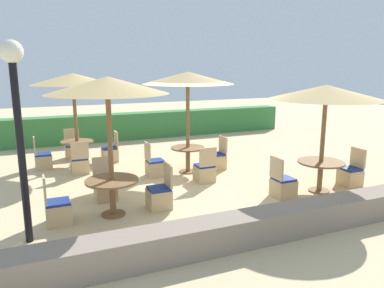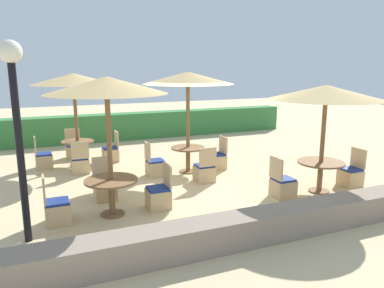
# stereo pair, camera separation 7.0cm
# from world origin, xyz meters

# --- Properties ---
(ground_plane) EXTENTS (40.00, 40.00, 0.00)m
(ground_plane) POSITION_xyz_m (0.00, 0.00, 0.00)
(ground_plane) COLOR #D1BA8C
(hedge_row) EXTENTS (13.00, 0.70, 1.04)m
(hedge_row) POSITION_xyz_m (0.00, 6.39, 0.52)
(hedge_row) COLOR #387A3D
(hedge_row) RESTS_ON ground_plane
(stone_border) EXTENTS (10.00, 0.56, 0.50)m
(stone_border) POSITION_xyz_m (0.00, -3.21, 0.25)
(stone_border) COLOR gray
(stone_border) RESTS_ON ground_plane
(lamp_post) EXTENTS (0.36, 0.36, 3.32)m
(lamp_post) POSITION_xyz_m (-3.99, -1.73, 2.35)
(lamp_post) COLOR black
(lamp_post) RESTS_ON ground_plane
(parasol_center) EXTENTS (2.45, 2.45, 2.75)m
(parasol_center) POSITION_xyz_m (0.08, 1.08, 2.58)
(parasol_center) COLOR brown
(parasol_center) RESTS_ON ground_plane
(round_table_center) EXTENTS (0.93, 0.93, 0.71)m
(round_table_center) POSITION_xyz_m (0.08, 1.08, 0.53)
(round_table_center) COLOR brown
(round_table_center) RESTS_ON ground_plane
(patio_chair_center_west) EXTENTS (0.46, 0.46, 0.93)m
(patio_chair_center_west) POSITION_xyz_m (-0.89, 1.06, 0.26)
(patio_chair_center_west) COLOR tan
(patio_chair_center_west) RESTS_ON ground_plane
(patio_chair_center_east) EXTENTS (0.46, 0.46, 0.93)m
(patio_chair_center_east) POSITION_xyz_m (0.98, 1.07, 0.26)
(patio_chair_center_east) COLOR tan
(patio_chair_center_east) RESTS_ON ground_plane
(patio_chair_center_south) EXTENTS (0.46, 0.46, 0.93)m
(patio_chair_center_south) POSITION_xyz_m (0.14, 0.10, 0.26)
(patio_chair_center_south) COLOR tan
(patio_chair_center_south) RESTS_ON ground_plane
(parasol_front_left) EXTENTS (2.30, 2.30, 2.73)m
(parasol_front_left) POSITION_xyz_m (-2.45, -1.14, 2.55)
(parasol_front_left) COLOR brown
(parasol_front_left) RESTS_ON ground_plane
(round_table_front_left) EXTENTS (1.04, 1.04, 0.74)m
(round_table_front_left) POSITION_xyz_m (-2.45, -1.14, 0.58)
(round_table_front_left) COLOR brown
(round_table_front_left) RESTS_ON ground_plane
(patio_chair_front_left_west) EXTENTS (0.46, 0.46, 0.93)m
(patio_chair_front_left_west) POSITION_xyz_m (-3.49, -1.16, 0.26)
(patio_chair_front_left_west) COLOR tan
(patio_chair_front_left_west) RESTS_ON ground_plane
(patio_chair_front_left_east) EXTENTS (0.46, 0.46, 0.93)m
(patio_chair_front_left_east) POSITION_xyz_m (-1.48, -1.15, 0.26)
(patio_chair_front_left_east) COLOR tan
(patio_chair_front_left_east) RESTS_ON ground_plane
(patio_chair_front_left_north) EXTENTS (0.46, 0.46, 0.93)m
(patio_chair_front_left_north) POSITION_xyz_m (-2.43, -0.19, 0.26)
(patio_chair_front_left_north) COLOR tan
(patio_chair_front_left_north) RESTS_ON ground_plane
(parasol_back_left) EXTENTS (2.36, 2.36, 2.70)m
(parasol_back_left) POSITION_xyz_m (-2.65, 3.05, 2.52)
(parasol_back_left) COLOR brown
(parasol_back_left) RESTS_ON ground_plane
(round_table_back_left) EXTENTS (0.95, 0.95, 0.73)m
(round_table_back_left) POSITION_xyz_m (-2.65, 3.05, 0.55)
(round_table_back_left) COLOR brown
(round_table_back_left) RESTS_ON ground_plane
(patio_chair_back_left_north) EXTENTS (0.46, 0.46, 0.93)m
(patio_chair_back_left_north) POSITION_xyz_m (-2.70, 3.95, 0.26)
(patio_chair_back_left_north) COLOR tan
(patio_chair_back_left_north) RESTS_ON ground_plane
(patio_chair_back_left_south) EXTENTS (0.46, 0.46, 0.93)m
(patio_chair_back_left_south) POSITION_xyz_m (-2.70, 2.12, 0.26)
(patio_chair_back_left_south) COLOR tan
(patio_chair_back_left_south) RESTS_ON ground_plane
(patio_chair_back_left_east) EXTENTS (0.46, 0.46, 0.93)m
(patio_chair_back_left_east) POSITION_xyz_m (-1.68, 3.09, 0.26)
(patio_chair_back_left_east) COLOR tan
(patio_chair_back_left_east) RESTS_ON ground_plane
(patio_chair_back_left_west) EXTENTS (0.46, 0.46, 0.93)m
(patio_chair_back_left_west) POSITION_xyz_m (-3.62, 3.02, 0.26)
(patio_chair_back_left_west) COLOR tan
(patio_chair_back_left_west) RESTS_ON ground_plane
(parasol_front_right) EXTENTS (2.52, 2.52, 2.49)m
(parasol_front_right) POSITION_xyz_m (2.33, -1.63, 2.32)
(parasol_front_right) COLOR brown
(parasol_front_right) RESTS_ON ground_plane
(round_table_front_right) EXTENTS (1.07, 1.07, 0.73)m
(round_table_front_right) POSITION_xyz_m (2.33, -1.63, 0.57)
(round_table_front_right) COLOR brown
(round_table_front_right) RESTS_ON ground_plane
(patio_chair_front_right_east) EXTENTS (0.46, 0.46, 0.93)m
(patio_chair_front_right_east) POSITION_xyz_m (3.34, -1.58, 0.26)
(patio_chair_front_right_east) COLOR tan
(patio_chair_front_right_east) RESTS_ON ground_plane
(patio_chair_front_right_west) EXTENTS (0.46, 0.46, 0.93)m
(patio_chair_front_right_west) POSITION_xyz_m (1.28, -1.61, 0.26)
(patio_chair_front_right_west) COLOR tan
(patio_chair_front_right_west) RESTS_ON ground_plane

